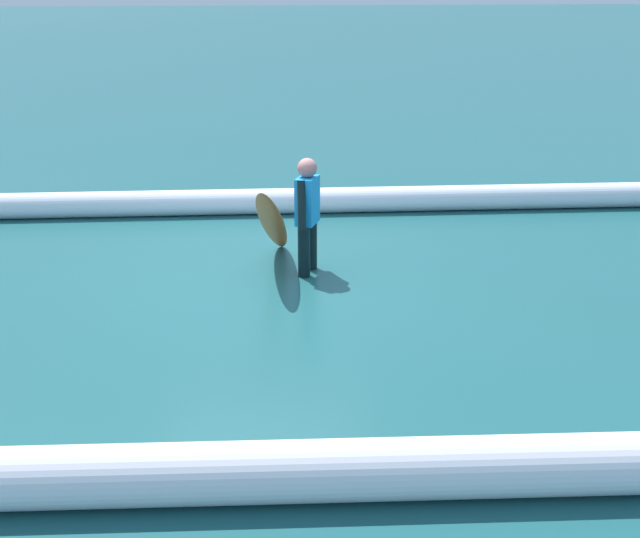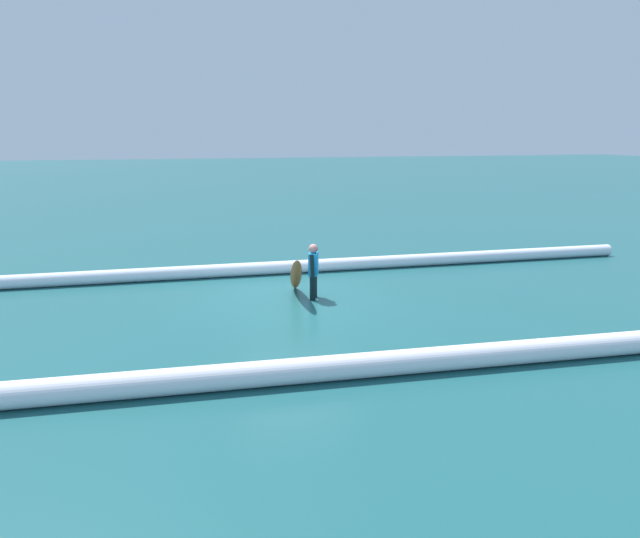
{
  "view_description": "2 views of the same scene",
  "coord_description": "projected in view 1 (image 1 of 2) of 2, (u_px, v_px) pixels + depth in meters",
  "views": [
    {
      "loc": [
        0.22,
        9.12,
        3.28
      ],
      "look_at": [
        -0.44,
        2.57,
        0.95
      ],
      "focal_mm": 47.32,
      "sensor_mm": 36.0,
      "label": 1
    },
    {
      "loc": [
        2.41,
        12.03,
        3.82
      ],
      "look_at": [
        -0.21,
        1.97,
        1.23
      ],
      "focal_mm": 30.2,
      "sensor_mm": 36.0,
      "label": 2
    }
  ],
  "objects": [
    {
      "name": "wave_crest_foreground",
      "position": [
        379.0,
        199.0,
        12.15
      ],
      "size": [
        18.45,
        0.92,
        0.36
      ],
      "primitive_type": "cylinder",
      "rotation": [
        0.0,
        1.57,
        -0.03
      ],
      "color": "white",
      "rests_on": "ground_plane"
    },
    {
      "name": "surfboard",
      "position": [
        272.0,
        222.0,
        9.66
      ],
      "size": [
        0.57,
        1.75,
        1.16
      ],
      "color": "#E55926",
      "rests_on": "ground_plane"
    },
    {
      "name": "ground_plane",
      "position": [
        259.0,
        274.0,
        9.67
      ],
      "size": [
        164.61,
        164.61,
        0.0
      ],
      "primitive_type": "plane",
      "color": "#1D5659"
    },
    {
      "name": "wave_crest_midground",
      "position": [
        100.0,
        476.0,
        5.43
      ],
      "size": [
        15.99,
        1.33,
        0.41
      ],
      "primitive_type": "cylinder",
      "rotation": [
        0.0,
        1.57,
        -0.06
      ],
      "color": "white",
      "rests_on": "ground_plane"
    },
    {
      "name": "surfer",
      "position": [
        307.0,
        210.0,
        9.49
      ],
      "size": [
        0.31,
        0.6,
        1.34
      ],
      "rotation": [
        0.0,
        0.0,
        4.33
      ],
      "color": "black",
      "rests_on": "ground_plane"
    }
  ]
}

